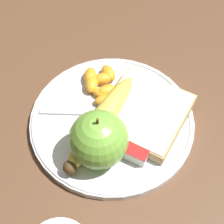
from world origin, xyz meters
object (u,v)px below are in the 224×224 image
apple (99,140)px  bread_slice (144,113)px  fork (109,112)px  banana (101,122)px  jam_packet (139,148)px  plate (112,121)px

apple → bread_slice: size_ratio=0.70×
apple → fork: size_ratio=0.53×
apple → fork: (0.07, 0.02, -0.04)m
banana → jam_packet: bearing=-98.8°
bread_slice → jam_packet: (-0.06, -0.02, -0.00)m
plate → apple: size_ratio=2.77×
banana → jam_packet: size_ratio=4.41×
banana → apple: bearing=-155.7°
plate → bread_slice: size_ratio=1.95×
fork → jam_packet: bearing=-55.5°
apple → banana: size_ratio=0.48×
apple → fork: 0.08m
plate → fork: size_ratio=1.47×
jam_packet → bread_slice: bearing=17.4°
apple → banana: (0.04, 0.02, -0.02)m
plate → fork: (0.01, 0.01, 0.01)m
fork → jam_packet: 0.08m
bread_slice → fork: bread_slice is taller
plate → banana: bearing=162.5°
fork → banana: bearing=-109.8°
apple → bread_slice: (0.09, -0.03, -0.03)m
plate → banana: banana is taller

